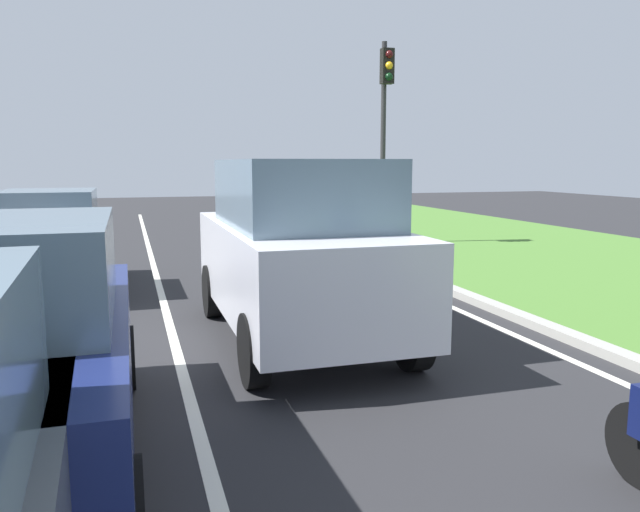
# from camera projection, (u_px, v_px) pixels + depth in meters

# --- Properties ---
(ground_plane) EXTENTS (60.00, 60.00, 0.00)m
(ground_plane) POSITION_uv_depth(u_px,v_px,m) (195.00, 279.00, 12.15)
(ground_plane) COLOR #262628
(lane_line_center) EXTENTS (0.12, 32.00, 0.01)m
(lane_line_center) POSITION_uv_depth(u_px,v_px,m) (158.00, 281.00, 11.95)
(lane_line_center) COLOR silver
(lane_line_center) RESTS_ON ground
(lane_line_right_edge) EXTENTS (0.12, 32.00, 0.01)m
(lane_line_right_edge) POSITION_uv_depth(u_px,v_px,m) (367.00, 269.00, 13.20)
(lane_line_right_edge) COLOR silver
(lane_line_right_edge) RESTS_ON ground
(grass_verge_right) EXTENTS (9.00, 48.00, 0.06)m
(grass_verge_right) POSITION_uv_depth(u_px,v_px,m) (562.00, 258.00, 14.62)
(grass_verge_right) COLOR #47752D
(grass_verge_right) RESTS_ON ground
(curb_right) EXTENTS (0.24, 48.00, 0.12)m
(curb_right) POSITION_uv_depth(u_px,v_px,m) (389.00, 266.00, 13.34)
(curb_right) COLOR #9E9B93
(curb_right) RESTS_ON ground
(car_suv_ahead) EXTENTS (1.99, 4.51, 2.28)m
(car_suv_ahead) POSITION_uv_depth(u_px,v_px,m) (298.00, 249.00, 7.81)
(car_suv_ahead) COLOR silver
(car_suv_ahead) RESTS_ON ground
(car_sedan_left_lane) EXTENTS (1.86, 4.31, 1.86)m
(car_sedan_left_lane) POSITION_uv_depth(u_px,v_px,m) (1.00, 350.00, 4.46)
(car_sedan_left_lane) COLOR navy
(car_sedan_left_lane) RESTS_ON ground
(car_hatchback_far) EXTENTS (1.73, 3.70, 1.78)m
(car_hatchback_far) POSITION_uv_depth(u_px,v_px,m) (52.00, 242.00, 10.84)
(car_hatchback_far) COLOR #B7BABF
(car_hatchback_far) RESTS_ON ground
(traffic_light_near_right) EXTENTS (0.32, 0.50, 5.38)m
(traffic_light_near_right) POSITION_uv_depth(u_px,v_px,m) (385.00, 109.00, 16.52)
(traffic_light_near_right) COLOR #2D2D2D
(traffic_light_near_right) RESTS_ON ground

